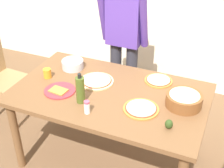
{
  "coord_description": "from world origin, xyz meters",
  "views": [
    {
      "loc": [
        0.86,
        -1.96,
        2.19
      ],
      "look_at": [
        0.0,
        0.05,
        0.81
      ],
      "focal_mm": 49.85,
      "sensor_mm": 36.0,
      "label": 1
    }
  ],
  "objects_px": {
    "pizza_raw_on_board": "(97,81)",
    "pizza_second_cooked": "(158,80)",
    "pizza_cooked_on_tray": "(141,109)",
    "popcorn_bowl": "(184,99)",
    "mixing_bowl_steel": "(73,64)",
    "plate_with_slice": "(60,91)",
    "salt_shaker": "(87,107)",
    "olive_oil_bottle": "(80,90)",
    "dining_table": "(110,101)",
    "person_cook": "(124,35)",
    "cup_orange": "(47,73)",
    "avocado": "(169,124)"
  },
  "relations": [
    {
      "from": "popcorn_bowl",
      "to": "olive_oil_bottle",
      "type": "bearing_deg",
      "value": -160.36
    },
    {
      "from": "person_cook",
      "to": "pizza_raw_on_board",
      "type": "distance_m",
      "value": 0.67
    },
    {
      "from": "olive_oil_bottle",
      "to": "salt_shaker",
      "type": "height_order",
      "value": "olive_oil_bottle"
    },
    {
      "from": "person_cook",
      "to": "avocado",
      "type": "distance_m",
      "value": 1.26
    },
    {
      "from": "plate_with_slice",
      "to": "avocado",
      "type": "xyz_separation_m",
      "value": [
        0.95,
        -0.1,
        0.03
      ]
    },
    {
      "from": "pizza_cooked_on_tray",
      "to": "plate_with_slice",
      "type": "xyz_separation_m",
      "value": [
        -0.7,
        -0.03,
        -0.0
      ]
    },
    {
      "from": "dining_table",
      "to": "pizza_second_cooked",
      "type": "distance_m",
      "value": 0.47
    },
    {
      "from": "dining_table",
      "to": "pizza_second_cooked",
      "type": "xyz_separation_m",
      "value": [
        0.32,
        0.32,
        0.1
      ]
    },
    {
      "from": "plate_with_slice",
      "to": "mixing_bowl_steel",
      "type": "bearing_deg",
      "value": 103.29
    },
    {
      "from": "pizza_cooked_on_tray",
      "to": "pizza_second_cooked",
      "type": "distance_m",
      "value": 0.45
    },
    {
      "from": "person_cook",
      "to": "pizza_second_cooked",
      "type": "relative_size",
      "value": 6.65
    },
    {
      "from": "dining_table",
      "to": "popcorn_bowl",
      "type": "height_order",
      "value": "popcorn_bowl"
    },
    {
      "from": "pizza_cooked_on_tray",
      "to": "mixing_bowl_steel",
      "type": "relative_size",
      "value": 1.37
    },
    {
      "from": "salt_shaker",
      "to": "dining_table",
      "type": "bearing_deg",
      "value": 82.51
    },
    {
      "from": "plate_with_slice",
      "to": "salt_shaker",
      "type": "distance_m",
      "value": 0.39
    },
    {
      "from": "person_cook",
      "to": "cup_orange",
      "type": "distance_m",
      "value": 0.88
    },
    {
      "from": "salt_shaker",
      "to": "popcorn_bowl",
      "type": "bearing_deg",
      "value": 30.47
    },
    {
      "from": "plate_with_slice",
      "to": "pizza_second_cooked",
      "type": "bearing_deg",
      "value": 33.85
    },
    {
      "from": "plate_with_slice",
      "to": "popcorn_bowl",
      "type": "relative_size",
      "value": 0.93
    },
    {
      "from": "popcorn_bowl",
      "to": "olive_oil_bottle",
      "type": "xyz_separation_m",
      "value": [
        -0.75,
        -0.27,
        0.05
      ]
    },
    {
      "from": "dining_table",
      "to": "salt_shaker",
      "type": "xyz_separation_m",
      "value": [
        -0.04,
        -0.32,
        0.14
      ]
    },
    {
      "from": "dining_table",
      "to": "pizza_second_cooked",
      "type": "bearing_deg",
      "value": 44.91
    },
    {
      "from": "dining_table",
      "to": "olive_oil_bottle",
      "type": "bearing_deg",
      "value": -125.47
    },
    {
      "from": "pizza_raw_on_board",
      "to": "olive_oil_bottle",
      "type": "distance_m",
      "value": 0.34
    },
    {
      "from": "pizza_cooked_on_tray",
      "to": "olive_oil_bottle",
      "type": "relative_size",
      "value": 1.07
    },
    {
      "from": "person_cook",
      "to": "mixing_bowl_steel",
      "type": "xyz_separation_m",
      "value": [
        -0.31,
        -0.52,
        -0.14
      ]
    },
    {
      "from": "pizza_second_cooked",
      "to": "popcorn_bowl",
      "type": "bearing_deg",
      "value": -44.39
    },
    {
      "from": "pizza_cooked_on_tray",
      "to": "popcorn_bowl",
      "type": "distance_m",
      "value": 0.34
    },
    {
      "from": "olive_oil_bottle",
      "to": "cup_orange",
      "type": "xyz_separation_m",
      "value": [
        -0.45,
        0.22,
        -0.07
      ]
    },
    {
      "from": "cup_orange",
      "to": "salt_shaker",
      "type": "bearing_deg",
      "value": -30.21
    },
    {
      "from": "popcorn_bowl",
      "to": "mixing_bowl_steel",
      "type": "height_order",
      "value": "popcorn_bowl"
    },
    {
      "from": "pizza_second_cooked",
      "to": "avocado",
      "type": "xyz_separation_m",
      "value": [
        0.24,
        -0.58,
        0.03
      ]
    },
    {
      "from": "salt_shaker",
      "to": "olive_oil_bottle",
      "type": "bearing_deg",
      "value": 135.26
    },
    {
      "from": "dining_table",
      "to": "pizza_raw_on_board",
      "type": "height_order",
      "value": "pizza_raw_on_board"
    },
    {
      "from": "dining_table",
      "to": "plate_with_slice",
      "type": "relative_size",
      "value": 6.15
    },
    {
      "from": "pizza_second_cooked",
      "to": "plate_with_slice",
      "type": "relative_size",
      "value": 0.94
    },
    {
      "from": "pizza_second_cooked",
      "to": "popcorn_bowl",
      "type": "height_order",
      "value": "popcorn_bowl"
    },
    {
      "from": "salt_shaker",
      "to": "person_cook",
      "type": "bearing_deg",
      "value": 96.61
    },
    {
      "from": "plate_with_slice",
      "to": "salt_shaker",
      "type": "bearing_deg",
      "value": -26.38
    },
    {
      "from": "pizza_cooked_on_tray",
      "to": "mixing_bowl_steel",
      "type": "height_order",
      "value": "mixing_bowl_steel"
    },
    {
      "from": "popcorn_bowl",
      "to": "dining_table",
      "type": "bearing_deg",
      "value": -174.84
    },
    {
      "from": "mixing_bowl_steel",
      "to": "olive_oil_bottle",
      "type": "relative_size",
      "value": 0.78
    },
    {
      "from": "pizza_second_cooked",
      "to": "cup_orange",
      "type": "height_order",
      "value": "cup_orange"
    },
    {
      "from": "olive_oil_bottle",
      "to": "salt_shaker",
      "type": "bearing_deg",
      "value": -44.74
    },
    {
      "from": "pizza_raw_on_board",
      "to": "pizza_second_cooked",
      "type": "relative_size",
      "value": 1.22
    },
    {
      "from": "salt_shaker",
      "to": "avocado",
      "type": "height_order",
      "value": "salt_shaker"
    },
    {
      "from": "cup_orange",
      "to": "pizza_raw_on_board",
      "type": "bearing_deg",
      "value": 13.29
    },
    {
      "from": "pizza_raw_on_board",
      "to": "salt_shaker",
      "type": "relative_size",
      "value": 2.81
    },
    {
      "from": "olive_oil_bottle",
      "to": "salt_shaker",
      "type": "xyz_separation_m",
      "value": [
        0.11,
        -0.11,
        -0.06
      ]
    },
    {
      "from": "person_cook",
      "to": "cup_orange",
      "type": "xyz_separation_m",
      "value": [
        -0.43,
        -0.75,
        -0.14
      ]
    }
  ]
}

